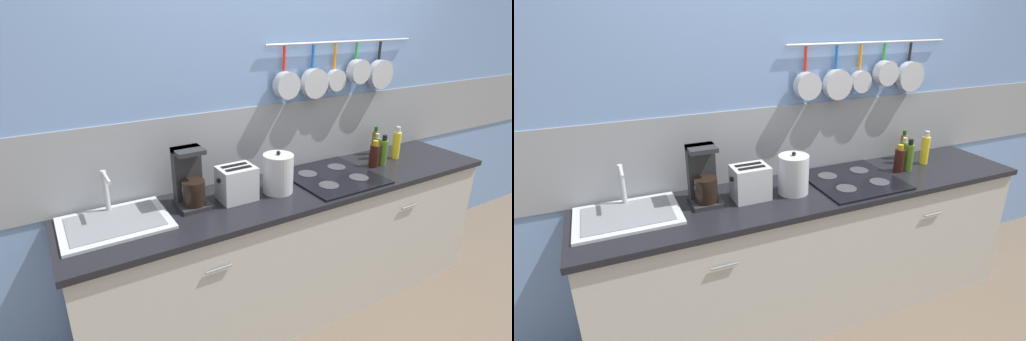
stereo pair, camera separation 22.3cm
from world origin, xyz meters
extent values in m
plane|color=brown|center=(0.00, 0.00, 0.00)|extent=(12.00, 12.00, 0.00)
cube|color=#7293C6|center=(0.00, 0.33, 1.30)|extent=(7.20, 0.06, 2.60)
cube|color=gray|center=(0.00, 0.32, 1.13)|extent=(7.20, 0.07, 0.45)
cylinder|color=#B7BABF|center=(0.51, 0.27, 1.71)|extent=(1.20, 0.02, 0.02)
cylinder|color=red|center=(0.04, 0.27, 1.63)|extent=(0.02, 0.02, 0.15)
cylinder|color=#B7BABF|center=(0.04, 0.24, 1.47)|extent=(0.16, 0.07, 0.16)
cylinder|color=#1959B2|center=(0.26, 0.27, 1.63)|extent=(0.02, 0.02, 0.14)
cylinder|color=#B7BABF|center=(0.26, 0.24, 1.46)|extent=(0.19, 0.06, 0.19)
cylinder|color=orange|center=(0.44, 0.27, 1.62)|extent=(0.02, 0.02, 0.16)
cylinder|color=#B7BABF|center=(0.44, 0.25, 1.47)|extent=(0.14, 0.05, 0.14)
cylinder|color=green|center=(0.62, 0.27, 1.65)|extent=(0.02, 0.02, 0.10)
cylinder|color=#B7BABF|center=(0.62, 0.24, 1.52)|extent=(0.16, 0.07, 0.16)
cylinder|color=black|center=(0.84, 0.27, 1.64)|extent=(0.02, 0.02, 0.12)
cylinder|color=#B7BABF|center=(0.84, 0.25, 1.48)|extent=(0.20, 0.05, 0.20)
cube|color=#B7B2A8|center=(0.00, 0.00, 0.43)|extent=(2.73, 0.53, 0.87)
cylinder|color=slate|center=(-0.68, -0.28, 0.71)|extent=(0.14, 0.01, 0.01)
cylinder|color=slate|center=(0.68, -0.28, 0.71)|extent=(0.14, 0.01, 0.01)
cube|color=black|center=(0.00, 0.00, 0.88)|extent=(2.77, 0.57, 0.03)
cube|color=#B7BABF|center=(-1.08, 0.07, 0.91)|extent=(0.53, 0.39, 0.01)
cube|color=slate|center=(-1.08, 0.07, 0.92)|extent=(0.45, 0.31, 0.00)
cylinder|color=#B7BABF|center=(-1.08, 0.22, 1.02)|extent=(0.03, 0.03, 0.24)
cylinder|color=#B7BABF|center=(-1.08, 0.14, 1.13)|extent=(0.02, 0.16, 0.02)
cube|color=#262628|center=(-0.67, 0.07, 0.91)|extent=(0.17, 0.19, 0.02)
cube|color=#262628|center=(-0.67, 0.13, 1.06)|extent=(0.15, 0.06, 0.33)
cylinder|color=black|center=(-0.67, 0.04, 0.99)|extent=(0.13, 0.13, 0.14)
cube|color=#262628|center=(-0.67, 0.09, 1.22)|extent=(0.15, 0.14, 0.02)
cube|color=#B7BABF|center=(-0.42, 0.03, 1.00)|extent=(0.20, 0.16, 0.19)
cube|color=black|center=(-0.42, 0.00, 1.10)|extent=(0.15, 0.03, 0.00)
cube|color=black|center=(-0.42, 0.06, 1.10)|extent=(0.15, 0.03, 0.00)
cube|color=black|center=(-0.53, 0.03, 1.04)|extent=(0.02, 0.02, 0.02)
cylinder|color=#B7BABF|center=(-0.16, 0.00, 1.02)|extent=(0.18, 0.18, 0.23)
sphere|color=black|center=(-0.16, 0.00, 1.14)|extent=(0.02, 0.02, 0.02)
cube|color=black|center=(0.26, 0.01, 0.91)|extent=(0.54, 0.53, 0.01)
cylinder|color=#38383D|center=(0.14, -0.10, 0.91)|extent=(0.12, 0.12, 0.00)
cylinder|color=#38383D|center=(0.38, -0.10, 0.91)|extent=(0.12, 0.12, 0.00)
cylinder|color=#38383D|center=(0.14, 0.11, 0.91)|extent=(0.12, 0.12, 0.00)
cylinder|color=#38383D|center=(0.38, 0.11, 0.91)|extent=(0.12, 0.12, 0.00)
cylinder|color=#33140F|center=(0.63, 0.02, 0.98)|extent=(0.07, 0.07, 0.15)
cylinder|color=#B28C19|center=(0.63, 0.02, 1.07)|extent=(0.04, 0.04, 0.03)
cylinder|color=#4C721E|center=(0.70, 0.01, 0.99)|extent=(0.06, 0.06, 0.18)
cylinder|color=black|center=(0.70, 0.01, 1.10)|extent=(0.03, 0.03, 0.04)
cylinder|color=#4C721E|center=(0.77, 0.14, 0.98)|extent=(0.05, 0.05, 0.15)
cylinder|color=beige|center=(0.77, 0.14, 1.07)|extent=(0.03, 0.03, 0.03)
cylinder|color=#8C5919|center=(0.83, 0.21, 0.99)|extent=(0.05, 0.05, 0.17)
cylinder|color=#194C19|center=(0.83, 0.21, 1.09)|extent=(0.03, 0.03, 0.04)
cylinder|color=yellow|center=(0.89, 0.07, 1.00)|extent=(0.06, 0.06, 0.19)
cylinder|color=beige|center=(0.89, 0.07, 1.11)|extent=(0.03, 0.03, 0.04)
camera|label=1|loc=(-1.35, -1.80, 1.89)|focal=28.00mm
camera|label=2|loc=(-1.15, -1.90, 1.89)|focal=28.00mm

